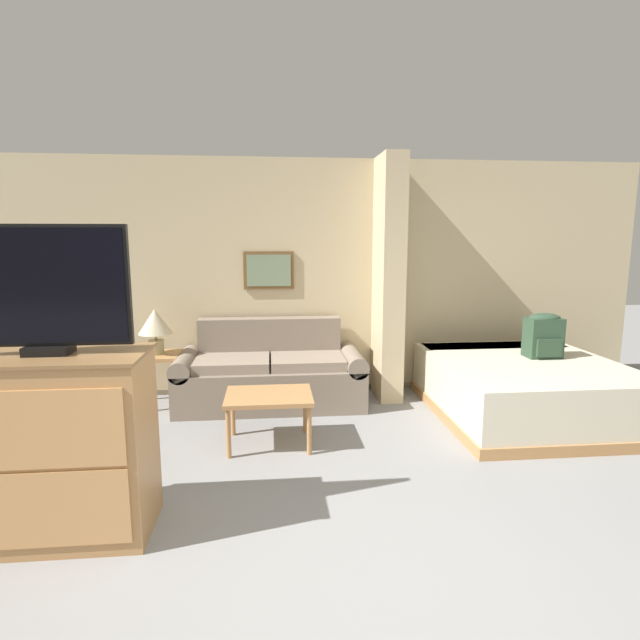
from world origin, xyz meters
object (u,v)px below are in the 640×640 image
object	(u,v)px
coffee_table	(269,400)
tv	(43,290)
bed	(524,387)
table_lamp	(155,324)
tv_dresser	(57,446)
couch	(270,374)
backpack	(544,335)

from	to	relation	value
coffee_table	tv	distance (m)	2.01
tv	bed	size ratio (longest dim) A/B	0.48
coffee_table	table_lamp	distance (m)	1.67
coffee_table	tv_dresser	size ratio (longest dim) A/B	0.66
couch	backpack	distance (m)	2.82
table_lamp	bed	size ratio (longest dim) A/B	0.24
coffee_table	bed	bearing A→B (deg)	10.94
tv_dresser	bed	distance (m)	4.10
couch	coffee_table	xyz separation A→B (m)	(-0.01, -1.08, 0.07)
coffee_table	table_lamp	bearing A→B (deg)	136.15
couch	coffee_table	distance (m)	1.08
backpack	couch	bearing A→B (deg)	170.19
tv_dresser	bed	world-z (taller)	tv_dresser
table_lamp	couch	bearing A→B (deg)	-1.54
tv_dresser	tv	bearing A→B (deg)	90.00
bed	backpack	world-z (taller)	backpack
tv	backpack	bearing A→B (deg)	24.31
tv_dresser	tv	size ratio (longest dim) A/B	1.18
backpack	tv_dresser	bearing A→B (deg)	-155.68
coffee_table	bed	distance (m)	2.56
couch	tv_dresser	size ratio (longest dim) A/B	1.78
table_lamp	backpack	distance (m)	3.94
coffee_table	bed	world-z (taller)	bed
couch	backpack	world-z (taller)	backpack
table_lamp	backpack	size ratio (longest dim) A/B	1.05
tv_dresser	coffee_table	bearing A→B (deg)	44.35
tv_dresser	backpack	bearing A→B (deg)	24.32
table_lamp	tv_dresser	distance (m)	2.32
couch	backpack	bearing A→B (deg)	-9.81
couch	table_lamp	bearing A→B (deg)	178.46
bed	backpack	size ratio (longest dim) A/B	4.34
coffee_table	backpack	size ratio (longest dim) A/B	1.62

